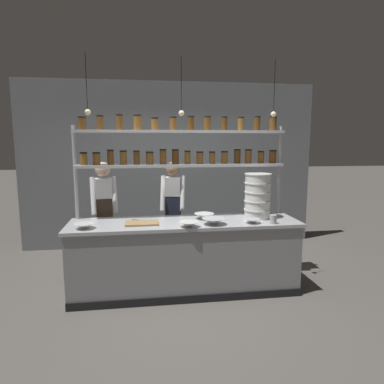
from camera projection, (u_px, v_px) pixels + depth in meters
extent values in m
plane|color=#5B5651|center=(185.00, 290.00, 4.45)|extent=(40.00, 40.00, 0.00)
cube|color=gray|center=(171.00, 165.00, 6.23)|extent=(5.29, 0.12, 2.96)
cube|color=gray|center=(185.00, 258.00, 4.38)|extent=(2.83, 0.72, 0.88)
cube|color=#B7BABF|center=(185.00, 223.00, 4.32)|extent=(2.89, 0.76, 0.04)
cube|color=black|center=(189.00, 299.00, 4.08)|extent=(2.83, 0.03, 0.10)
cylinder|color=#B7BABF|center=(77.00, 208.00, 4.42)|extent=(0.04, 0.04, 2.12)
cylinder|color=#B7BABF|center=(278.00, 203.00, 4.81)|extent=(0.04, 0.04, 2.12)
cube|color=#B7BABF|center=(182.00, 165.00, 4.53)|extent=(2.73, 0.28, 0.04)
cylinder|color=brown|center=(84.00, 159.00, 4.34)|extent=(0.09, 0.09, 0.14)
cylinder|color=black|center=(83.00, 153.00, 4.33)|extent=(0.10, 0.10, 0.02)
cylinder|color=brown|center=(97.00, 159.00, 4.37)|extent=(0.09, 0.09, 0.14)
cylinder|color=black|center=(96.00, 153.00, 4.35)|extent=(0.09, 0.09, 0.02)
cylinder|color=brown|center=(111.00, 158.00, 4.39)|extent=(0.08, 0.08, 0.17)
cylinder|color=black|center=(110.00, 150.00, 4.37)|extent=(0.08, 0.08, 0.02)
cylinder|color=brown|center=(123.00, 158.00, 4.41)|extent=(0.09, 0.09, 0.16)
cylinder|color=black|center=(123.00, 151.00, 4.40)|extent=(0.09, 0.09, 0.02)
cylinder|color=brown|center=(137.00, 158.00, 4.44)|extent=(0.08, 0.08, 0.16)
cylinder|color=black|center=(136.00, 151.00, 4.42)|extent=(0.08, 0.08, 0.02)
cylinder|color=brown|center=(150.00, 159.00, 4.46)|extent=(0.10, 0.10, 0.15)
cylinder|color=black|center=(150.00, 152.00, 4.45)|extent=(0.10, 0.10, 0.02)
cylinder|color=brown|center=(163.00, 157.00, 4.48)|extent=(0.09, 0.09, 0.18)
cylinder|color=black|center=(163.00, 150.00, 4.47)|extent=(0.09, 0.09, 0.02)
cylinder|color=#513314|center=(175.00, 157.00, 4.51)|extent=(0.09, 0.09, 0.18)
cylinder|color=black|center=(175.00, 150.00, 4.49)|extent=(0.09, 0.09, 0.02)
cylinder|color=brown|center=(187.00, 158.00, 4.53)|extent=(0.08, 0.08, 0.16)
cylinder|color=black|center=(187.00, 151.00, 4.52)|extent=(0.08, 0.08, 0.02)
cylinder|color=brown|center=(200.00, 158.00, 4.56)|extent=(0.09, 0.09, 0.14)
cylinder|color=black|center=(200.00, 152.00, 4.54)|extent=(0.09, 0.09, 0.02)
cylinder|color=brown|center=(212.00, 158.00, 4.58)|extent=(0.08, 0.08, 0.14)
cylinder|color=black|center=(212.00, 152.00, 4.57)|extent=(0.08, 0.08, 0.02)
cylinder|color=brown|center=(224.00, 158.00, 4.60)|extent=(0.09, 0.09, 0.15)
cylinder|color=black|center=(225.00, 152.00, 4.59)|extent=(0.09, 0.09, 0.02)
cylinder|color=#513314|center=(237.00, 157.00, 4.63)|extent=(0.09, 0.09, 0.17)
cylinder|color=black|center=(237.00, 150.00, 4.61)|extent=(0.09, 0.09, 0.02)
cylinder|color=brown|center=(248.00, 157.00, 4.65)|extent=(0.09, 0.09, 0.17)
cylinder|color=black|center=(248.00, 150.00, 4.63)|extent=(0.09, 0.09, 0.02)
cylinder|color=brown|center=(261.00, 158.00, 4.68)|extent=(0.08, 0.08, 0.15)
cylinder|color=black|center=(261.00, 152.00, 4.66)|extent=(0.09, 0.09, 0.02)
cylinder|color=brown|center=(273.00, 157.00, 4.70)|extent=(0.10, 0.10, 0.16)
cylinder|color=black|center=(273.00, 151.00, 4.68)|extent=(0.10, 0.10, 0.02)
cube|color=#B7BABF|center=(181.00, 132.00, 4.47)|extent=(2.73, 0.28, 0.04)
cylinder|color=brown|center=(82.00, 124.00, 4.28)|extent=(0.10, 0.10, 0.14)
cylinder|color=black|center=(82.00, 117.00, 4.27)|extent=(0.10, 0.10, 0.02)
cylinder|color=brown|center=(100.00, 123.00, 4.31)|extent=(0.09, 0.09, 0.16)
cylinder|color=black|center=(100.00, 116.00, 4.29)|extent=(0.09, 0.09, 0.02)
cylinder|color=brown|center=(120.00, 123.00, 4.34)|extent=(0.08, 0.08, 0.18)
cylinder|color=black|center=(119.00, 115.00, 4.33)|extent=(0.08, 0.08, 0.02)
cylinder|color=brown|center=(137.00, 123.00, 4.37)|extent=(0.10, 0.10, 0.17)
cylinder|color=black|center=(137.00, 115.00, 4.36)|extent=(0.10, 0.10, 0.02)
cylinder|color=brown|center=(155.00, 125.00, 4.41)|extent=(0.09, 0.09, 0.14)
cylinder|color=black|center=(155.00, 118.00, 4.39)|extent=(0.10, 0.10, 0.02)
cylinder|color=brown|center=(173.00, 124.00, 4.44)|extent=(0.09, 0.09, 0.15)
cylinder|color=black|center=(173.00, 117.00, 4.43)|extent=(0.09, 0.09, 0.02)
cylinder|color=#513314|center=(191.00, 124.00, 4.47)|extent=(0.09, 0.09, 0.17)
cylinder|color=black|center=(191.00, 117.00, 4.46)|extent=(0.09, 0.09, 0.02)
cylinder|color=brown|center=(207.00, 124.00, 4.50)|extent=(0.09, 0.09, 0.17)
cylinder|color=black|center=(207.00, 117.00, 4.49)|extent=(0.09, 0.09, 0.02)
cylinder|color=#513314|center=(224.00, 124.00, 4.53)|extent=(0.08, 0.08, 0.16)
cylinder|color=black|center=(224.00, 117.00, 4.52)|extent=(0.08, 0.08, 0.02)
cylinder|color=brown|center=(241.00, 124.00, 4.57)|extent=(0.08, 0.08, 0.16)
cylinder|color=black|center=(241.00, 118.00, 4.55)|extent=(0.08, 0.08, 0.02)
cylinder|color=#513314|center=(257.00, 124.00, 4.60)|extent=(0.08, 0.08, 0.17)
cylinder|color=black|center=(257.00, 117.00, 4.58)|extent=(0.09, 0.09, 0.02)
cylinder|color=brown|center=(273.00, 124.00, 4.63)|extent=(0.10, 0.10, 0.17)
cylinder|color=black|center=(273.00, 117.00, 4.62)|extent=(0.10, 0.10, 0.02)
cylinder|color=black|center=(100.00, 249.00, 4.89)|extent=(0.11, 0.11, 0.79)
cylinder|color=black|center=(111.00, 248.00, 4.94)|extent=(0.11, 0.11, 0.79)
cube|color=#473828|center=(104.00, 210.00, 4.84)|extent=(0.25, 0.21, 0.34)
cube|color=white|center=(103.00, 188.00, 4.79)|extent=(0.25, 0.22, 0.28)
sphere|color=beige|center=(103.00, 169.00, 4.75)|extent=(0.21, 0.21, 0.21)
cylinder|color=white|center=(93.00, 196.00, 4.70)|extent=(0.11, 0.25, 0.52)
cylinder|color=white|center=(115.00, 195.00, 4.79)|extent=(0.11, 0.25, 0.52)
cylinder|color=black|center=(168.00, 243.00, 5.18)|extent=(0.11, 0.11, 0.78)
cylinder|color=black|center=(179.00, 243.00, 5.17)|extent=(0.11, 0.11, 0.78)
cube|color=#232838|center=(173.00, 207.00, 5.09)|extent=(0.25, 0.20, 0.34)
cube|color=white|center=(173.00, 186.00, 5.04)|extent=(0.25, 0.21, 0.28)
sphere|color=#A37A5B|center=(173.00, 169.00, 5.01)|extent=(0.21, 0.21, 0.21)
cylinder|color=white|center=(163.00, 193.00, 5.00)|extent=(0.11, 0.25, 0.51)
cylinder|color=white|center=(183.00, 193.00, 5.00)|extent=(0.11, 0.25, 0.51)
cylinder|color=white|center=(257.00, 214.00, 4.49)|extent=(0.33, 0.33, 0.11)
cylinder|color=silver|center=(257.00, 210.00, 4.48)|extent=(0.35, 0.35, 0.01)
cylinder|color=white|center=(257.00, 205.00, 4.48)|extent=(0.33, 0.33, 0.11)
cylinder|color=silver|center=(257.00, 201.00, 4.47)|extent=(0.35, 0.35, 0.01)
cylinder|color=white|center=(258.00, 196.00, 4.46)|extent=(0.33, 0.33, 0.11)
cylinder|color=silver|center=(258.00, 192.00, 4.45)|extent=(0.35, 0.35, 0.01)
cylinder|color=white|center=(258.00, 187.00, 4.44)|extent=(0.33, 0.33, 0.11)
cylinder|color=silver|center=(258.00, 183.00, 4.43)|extent=(0.35, 0.35, 0.01)
cylinder|color=white|center=(258.00, 179.00, 4.42)|extent=(0.33, 0.33, 0.11)
cylinder|color=silver|center=(258.00, 174.00, 4.41)|extent=(0.35, 0.35, 0.01)
cube|color=#A88456|center=(142.00, 223.00, 4.16)|extent=(0.40, 0.26, 0.02)
cylinder|color=white|center=(204.00, 218.00, 4.45)|extent=(0.12, 0.12, 0.01)
cone|color=white|center=(204.00, 216.00, 4.44)|extent=(0.26, 0.26, 0.07)
cylinder|color=white|center=(189.00, 226.00, 4.02)|extent=(0.11, 0.11, 0.01)
cone|color=white|center=(189.00, 224.00, 4.02)|extent=(0.23, 0.23, 0.06)
cylinder|color=silver|center=(84.00, 228.00, 3.94)|extent=(0.10, 0.10, 0.01)
cone|color=silver|center=(84.00, 226.00, 3.94)|extent=(0.23, 0.23, 0.06)
cylinder|color=silver|center=(213.00, 224.00, 4.15)|extent=(0.13, 0.13, 0.01)
cone|color=silver|center=(213.00, 221.00, 4.14)|extent=(0.28, 0.28, 0.08)
cylinder|color=#B2B7BC|center=(252.00, 223.00, 4.21)|extent=(0.09, 0.09, 0.01)
cone|color=#B2B7BC|center=(252.00, 221.00, 4.21)|extent=(0.19, 0.19, 0.05)
cylinder|color=#B2B7BC|center=(273.00, 219.00, 4.18)|extent=(0.09, 0.09, 0.11)
cylinder|color=black|center=(86.00, 83.00, 3.90)|extent=(0.01, 0.01, 0.66)
sphere|color=#F9E5B2|center=(88.00, 112.00, 3.95)|extent=(0.07, 0.07, 0.07)
cylinder|color=black|center=(181.00, 85.00, 4.06)|extent=(0.01, 0.01, 0.66)
sphere|color=#F9E5B2|center=(181.00, 113.00, 4.11)|extent=(0.07, 0.07, 0.07)
cylinder|color=black|center=(274.00, 87.00, 4.22)|extent=(0.01, 0.01, 0.66)
sphere|color=#F9E5B2|center=(273.00, 114.00, 4.27)|extent=(0.07, 0.07, 0.07)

